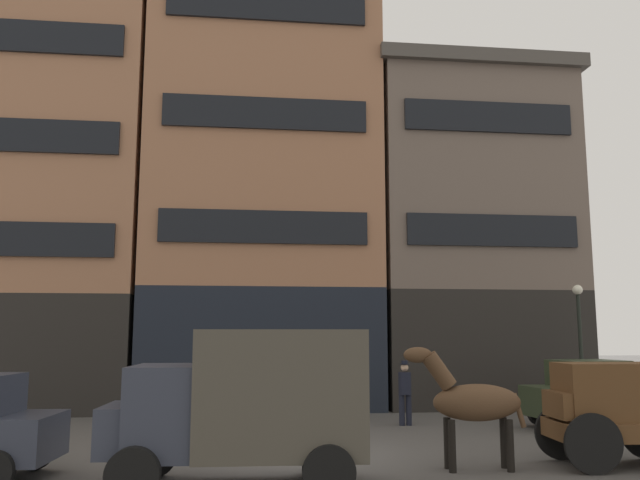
{
  "coord_description": "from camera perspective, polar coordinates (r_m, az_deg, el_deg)",
  "views": [
    {
      "loc": [
        -0.91,
        -14.07,
        2.55
      ],
      "look_at": [
        0.97,
        2.03,
        4.91
      ],
      "focal_mm": 36.24,
      "sensor_mm": 36.0,
      "label": 1
    }
  ],
  "objects": [
    {
      "name": "building_center_left",
      "position": [
        24.88,
        -5.09,
        4.89
      ],
      "size": [
        8.71,
        6.62,
        16.34
      ],
      "color": "black",
      "rests_on": "ground_plane"
    },
    {
      "name": "delivery_truck_near",
      "position": [
        11.42,
        -6.53,
        -13.89
      ],
      "size": [
        4.42,
        2.28,
        2.62
      ],
      "color": "#333847",
      "rests_on": "ground_plane"
    },
    {
      "name": "building_center_right",
      "position": [
        25.95,
        12.49,
        0.4
      ],
      "size": [
        7.72,
        6.62,
        12.68
      ],
      "color": "black",
      "rests_on": "ground_plane"
    },
    {
      "name": "pedestrian_officer",
      "position": [
        18.91,
        7.51,
        -12.98
      ],
      "size": [
        0.41,
        0.41,
        1.79
      ],
      "color": "black",
      "rests_on": "ground_plane"
    },
    {
      "name": "ground_plane",
      "position": [
        14.32,
        -3.08,
        -18.53
      ],
      "size": [
        120.0,
        120.0,
        0.0
      ],
      "primitive_type": "plane",
      "color": "#4C4947"
    },
    {
      "name": "cargo_wagon",
      "position": [
        14.31,
        24.75,
        -13.17
      ],
      "size": [
        3.0,
        1.7,
        1.98
      ],
      "color": "brown",
      "rests_on": "ground_plane"
    },
    {
      "name": "building_far_left",
      "position": [
        26.01,
        -22.11,
        6.66
      ],
      "size": [
        7.14,
        6.62,
        17.88
      ],
      "color": "black",
      "rests_on": "ground_plane"
    },
    {
      "name": "sedan_dark",
      "position": [
        19.72,
        22.96,
        -12.41
      ],
      "size": [
        3.85,
        2.18,
        1.83
      ],
      "color": "#2D3823",
      "rests_on": "ground_plane"
    },
    {
      "name": "fire_hydrant_curbside",
      "position": [
        22.02,
        18.26,
        -13.42
      ],
      "size": [
        0.24,
        0.24,
        0.83
      ],
      "color": "maroon",
      "rests_on": "ground_plane"
    },
    {
      "name": "draft_horse",
      "position": [
        13.05,
        13.25,
        -13.7
      ],
      "size": [
        2.35,
        0.72,
        2.3
      ],
      "color": "#513823",
      "rests_on": "ground_plane"
    },
    {
      "name": "streetlamp_curbside",
      "position": [
        22.42,
        21.96,
        -7.39
      ],
      "size": [
        0.32,
        0.32,
        4.12
      ],
      "color": "black",
      "rests_on": "ground_plane"
    }
  ]
}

